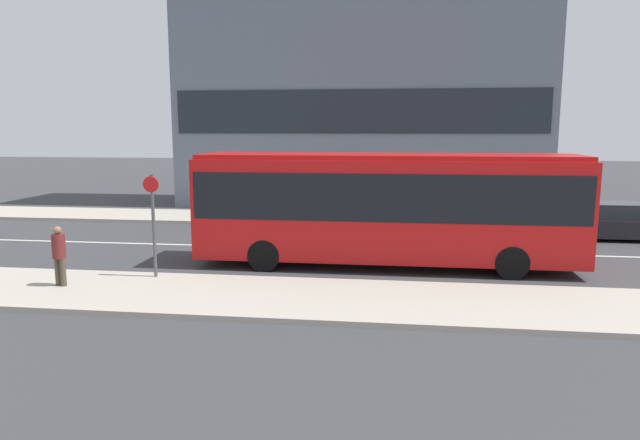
% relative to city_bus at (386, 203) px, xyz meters
% --- Properties ---
extents(ground_plane, '(120.00, 120.00, 0.00)m').
position_rel_city_bus_xyz_m(ground_plane, '(-4.58, 2.30, -1.99)').
color(ground_plane, '#3A3A3D').
extents(sidewalk_near, '(44.00, 3.50, 0.13)m').
position_rel_city_bus_xyz_m(sidewalk_near, '(-4.58, -3.95, -1.92)').
color(sidewalk_near, '#B2A899').
rests_on(sidewalk_near, ground_plane).
extents(sidewalk_far, '(44.00, 3.50, 0.13)m').
position_rel_city_bus_xyz_m(sidewalk_far, '(-4.58, 8.55, -1.92)').
color(sidewalk_far, '#B2A899').
rests_on(sidewalk_far, ground_plane).
extents(lane_centerline, '(41.80, 0.16, 0.01)m').
position_rel_city_bus_xyz_m(lane_centerline, '(-4.58, 2.30, -1.98)').
color(lane_centerline, silver).
rests_on(lane_centerline, ground_plane).
extents(apartment_block_left_tower, '(19.60, 5.81, 18.48)m').
position_rel_city_bus_xyz_m(apartment_block_left_tower, '(-1.68, 14.67, 7.25)').
color(apartment_block_left_tower, slate).
rests_on(apartment_block_left_tower, ground_plane).
extents(city_bus, '(11.59, 2.57, 3.46)m').
position_rel_city_bus_xyz_m(city_bus, '(0.00, 0.00, 0.00)').
color(city_bus, red).
rests_on(city_bus, ground_plane).
extents(parked_car_0, '(4.48, 1.74, 1.41)m').
position_rel_city_bus_xyz_m(parked_car_0, '(8.51, 5.52, -1.33)').
color(parked_car_0, black).
rests_on(parked_car_0, ground_plane).
extents(pedestrian_near_stop, '(0.34, 0.34, 1.58)m').
position_rel_city_bus_xyz_m(pedestrian_near_stop, '(-8.42, -3.84, -0.97)').
color(pedestrian_near_stop, '#4C4233').
rests_on(pedestrian_near_stop, sidewalk_near).
extents(bus_stop_sign, '(0.44, 0.12, 2.86)m').
position_rel_city_bus_xyz_m(bus_stop_sign, '(-6.33, -2.64, -0.19)').
color(bus_stop_sign, '#4C4C51').
rests_on(bus_stop_sign, sidewalk_near).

